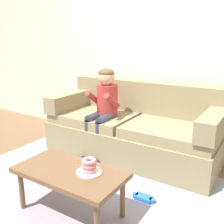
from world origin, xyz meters
The scene contains 11 objects.
ground centered at (0.00, 0.00, 0.00)m, with size 10.00×10.00×0.00m, color brown.
wall_back centered at (0.00, 1.40, 1.40)m, with size 8.00×0.10×2.80m, color silver.
area_rug centered at (0.00, -0.25, 0.01)m, with size 2.93×2.06×0.01m, color #9993A3.
couch centered at (-0.07, 0.84, 0.34)m, with size 2.12×0.90×0.91m.
coffee_table centered at (0.05, -0.50, 0.36)m, with size 0.92×0.48×0.41m.
person_child centered at (-0.38, 0.64, 0.67)m, with size 0.34×0.58×1.10m.
plate centered at (0.21, -0.45, 0.41)m, with size 0.21×0.21×0.01m, color white.
donut centered at (0.21, -0.45, 0.44)m, with size 0.12×0.12×0.04m, color pink.
donut_second centered at (0.21, -0.45, 0.48)m, with size 0.12×0.12×0.04m, color pink.
donut_third centered at (0.21, -0.45, 0.51)m, with size 0.12×0.12×0.04m, color pink.
toy_controller centered at (0.49, -0.01, 0.03)m, with size 0.23×0.09×0.05m.
Camera 1 is at (1.37, -1.95, 1.44)m, focal length 41.91 mm.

